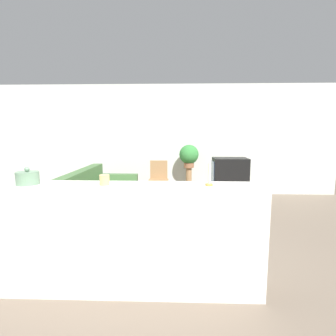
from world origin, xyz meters
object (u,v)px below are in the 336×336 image
Objects in this scene: decorative_bowl at (28,178)px; wooden_chair at (158,178)px; couch at (101,199)px; television at (230,173)px; potted_plant at (189,155)px.

wooden_chair is at bearing 73.19° from decorative_bowl.
decorative_bowl is (-0.02, -2.31, 0.82)m from couch.
potted_plant is (-0.73, 1.14, 0.24)m from television.
wooden_chair is (1.00, 1.08, 0.21)m from couch.
potted_plant reaches higher than couch.
wooden_chair is 4.28× the size of decorative_bowl.
wooden_chair is 3.59m from decorative_bowl.
television is 1.22× the size of potted_plant.
wooden_chair is at bearing -153.97° from potted_plant.
television is 1.38m from potted_plant.
potted_plant is 2.57× the size of decorative_bowl.
decorative_bowl is (-2.46, -2.59, 0.35)m from television.
potted_plant is (0.70, 0.34, 0.50)m from wooden_chair.
couch is 3.13× the size of television.
television is 1.66m from wooden_chair.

